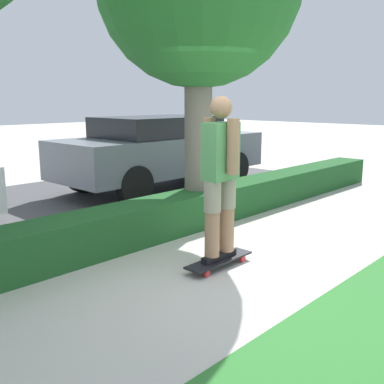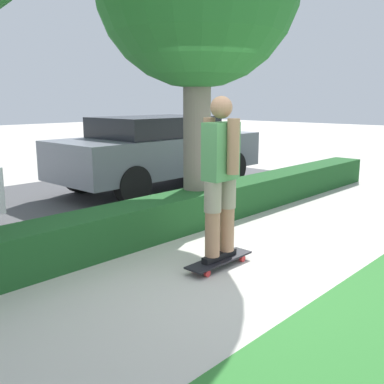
# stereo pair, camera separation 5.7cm
# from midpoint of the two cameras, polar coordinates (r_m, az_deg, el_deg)

# --- Properties ---
(ground_plane) EXTENTS (60.00, 60.00, 0.00)m
(ground_plane) POSITION_cam_midpoint_polar(r_m,az_deg,el_deg) (4.99, 5.15, -10.33)
(ground_plane) COLOR #BCB7AD
(street_asphalt) EXTENTS (12.95, 5.00, 0.01)m
(street_asphalt) POSITION_cam_midpoint_polar(r_m,az_deg,el_deg) (8.15, -18.64, -2.14)
(street_asphalt) COLOR #474749
(street_asphalt) RESTS_ON ground_plane
(hedge_row) EXTENTS (12.95, 0.60, 0.52)m
(hedge_row) POSITION_cam_midpoint_polar(r_m,az_deg,el_deg) (5.97, -6.93, -4.01)
(hedge_row) COLOR #1E5123
(hedge_row) RESTS_ON ground_plane
(skateboard) EXTENTS (0.92, 0.24, 0.09)m
(skateboard) POSITION_cam_midpoint_polar(r_m,az_deg,el_deg) (5.15, 3.80, -8.66)
(skateboard) COLOR black
(skateboard) RESTS_ON ground_plane
(skater_person) EXTENTS (0.52, 0.47, 1.81)m
(skater_person) POSITION_cam_midpoint_polar(r_m,az_deg,el_deg) (4.90, 3.95, 2.20)
(skater_person) COLOR black
(skater_person) RESTS_ON skateboard
(parked_car_middle) EXTENTS (4.68, 1.87, 1.52)m
(parked_car_middle) POSITION_cam_midpoint_polar(r_m,az_deg,el_deg) (9.55, -3.69, 5.40)
(parked_car_middle) COLOR slate
(parked_car_middle) RESTS_ON ground_plane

